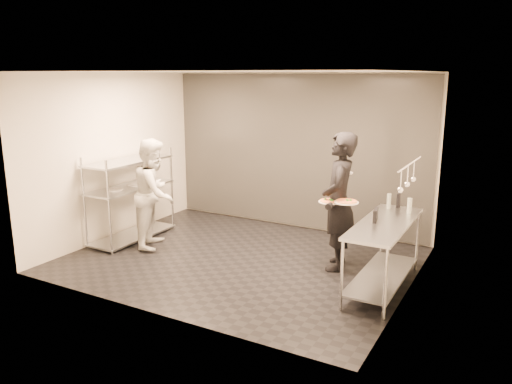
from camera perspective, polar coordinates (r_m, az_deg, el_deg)
The scene contains 13 objects.
room_shell at distance 8.33m, azimuth 2.21°, elevation 3.88°, with size 5.00×4.00×2.80m.
pass_rack at distance 8.73m, azimuth -14.14°, elevation -0.31°, with size 0.60×1.60×1.50m.
prep_counter at distance 6.70m, azimuth 14.39°, elevation -5.74°, with size 0.60×1.80×0.92m.
utensil_rail at distance 6.41m, azimuth 16.99°, elevation 1.77°, with size 0.07×1.20×0.31m.
waiter at distance 7.20m, azimuth 9.43°, elevation -1.11°, with size 0.72×0.48×1.99m, color black.
chef at distance 8.25m, azimuth -11.52°, elevation -0.12°, with size 0.86×0.67×1.77m, color white.
pizza_plate_near at distance 7.06m, azimuth 8.42°, elevation -1.04°, with size 0.31×0.31×0.05m.
pizza_plate_far at distance 6.92m, azimuth 10.30°, elevation -1.08°, with size 0.33×0.33×0.05m.
salad_plate at distance 7.44m, azimuth 9.96°, elevation 2.32°, with size 0.28×0.28×0.07m.
pos_monitor at distance 6.59m, azimuth 13.51°, elevation -2.57°, with size 0.05×0.23×0.17m, color black.
bottle_green at distance 7.25m, azimuth 14.95°, elevation -1.02°, with size 0.06×0.06×0.21m, color gray.
bottle_clear at distance 7.08m, azimuth 17.13°, elevation -1.51°, with size 0.06×0.06×0.21m, color gray.
bottle_dark at distance 7.34m, azimuth 15.97°, elevation -0.95°, with size 0.06×0.06×0.20m, color black.
Camera 1 is at (3.70, -6.16, 2.77)m, focal length 35.00 mm.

